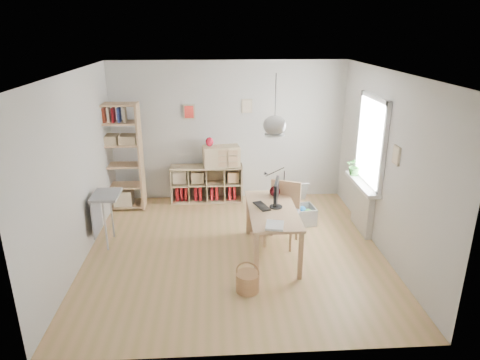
{
  "coord_description": "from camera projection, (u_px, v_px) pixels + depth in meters",
  "views": [
    {
      "loc": [
        -0.28,
        -5.88,
        3.28
      ],
      "look_at": [
        0.1,
        0.3,
        1.05
      ],
      "focal_mm": 32.0,
      "sensor_mm": 36.0,
      "label": 1
    }
  ],
  "objects": [
    {
      "name": "cube_shelf",
      "position": [
        206.0,
        186.0,
        8.47
      ],
      "size": [
        1.4,
        0.38,
        0.72
      ],
      "color": "#CEB388",
      "rests_on": "ground"
    },
    {
      "name": "paper_tray",
      "position": [
        275.0,
        225.0,
        5.73
      ],
      "size": [
        0.29,
        0.34,
        0.03
      ],
      "primitive_type": "cube",
      "rotation": [
        0.0,
        0.0,
        -0.2
      ],
      "color": "white",
      "rests_on": "desk"
    },
    {
      "name": "drawer_chest",
      "position": [
        221.0,
        156.0,
        8.24
      ],
      "size": [
        0.73,
        0.41,
        0.4
      ],
      "primitive_type": "cube",
      "rotation": [
        0.0,
        0.0,
        0.14
      ],
      "color": "#CEB388",
      "rests_on": "cube_shelf"
    },
    {
      "name": "ground",
      "position": [
        235.0,
        250.0,
        6.65
      ],
      "size": [
        4.5,
        4.5,
        0.0
      ],
      "primitive_type": "plane",
      "color": "tan",
      "rests_on": "ground"
    },
    {
      "name": "wicker_basket",
      "position": [
        248.0,
        281.0,
        5.59
      ],
      "size": [
        0.31,
        0.31,
        0.43
      ],
      "rotation": [
        0.0,
        0.0,
        -0.26
      ],
      "color": "#AD804E",
      "rests_on": "ground"
    },
    {
      "name": "radiator",
      "position": [
        362.0,
        208.0,
        7.2
      ],
      "size": [
        0.1,
        0.8,
        0.8
      ],
      "primitive_type": "cube",
      "color": "silver",
      "rests_on": "ground"
    },
    {
      "name": "tall_bookshelf",
      "position": [
        119.0,
        153.0,
        7.85
      ],
      "size": [
        0.8,
        0.38,
        2.0
      ],
      "color": "tan",
      "rests_on": "ground"
    },
    {
      "name": "potted_plant",
      "position": [
        355.0,
        166.0,
        7.32
      ],
      "size": [
        0.35,
        0.32,
        0.33
      ],
      "primitive_type": "imported",
      "rotation": [
        0.0,
        0.0,
        -0.24
      ],
      "color": "#245821",
      "rests_on": "windowsill"
    },
    {
      "name": "side_table",
      "position": [
        103.0,
        205.0,
        6.63
      ],
      "size": [
        0.4,
        0.55,
        0.85
      ],
      "color": "gray",
      "rests_on": "ground"
    },
    {
      "name": "storage_chest",
      "position": [
        297.0,
        211.0,
        7.55
      ],
      "size": [
        0.68,
        0.75,
        0.63
      ],
      "rotation": [
        0.0,
        0.0,
        0.14
      ],
      "color": "beige",
      "rests_on": "ground"
    },
    {
      "name": "yarn_ball",
      "position": [
        275.0,
        191.0,
        6.72
      ],
      "size": [
        0.17,
        0.17,
        0.17
      ],
      "primitive_type": "sphere",
      "color": "#44090C",
      "rests_on": "desk"
    },
    {
      "name": "desk",
      "position": [
        272.0,
        215.0,
        6.32
      ],
      "size": [
        0.7,
        1.5,
        0.75
      ],
      "color": "tan",
      "rests_on": "ground"
    },
    {
      "name": "keyboard",
      "position": [
        262.0,
        206.0,
        6.36
      ],
      "size": [
        0.25,
        0.39,
        0.02
      ],
      "primitive_type": "cube",
      "rotation": [
        0.0,
        0.0,
        0.33
      ],
      "color": "black",
      "rests_on": "desk"
    },
    {
      "name": "windowsill",
      "position": [
        362.0,
        184.0,
        7.05
      ],
      "size": [
        0.22,
        1.2,
        0.06
      ],
      "primitive_type": "cube",
      "color": "white",
      "rests_on": "radiator"
    },
    {
      "name": "red_vase",
      "position": [
        210.0,
        142.0,
        8.13
      ],
      "size": [
        0.15,
        0.15,
        0.18
      ],
      "primitive_type": "ellipsoid",
      "color": "maroon",
      "rests_on": "drawer_chest"
    },
    {
      "name": "window_unit",
      "position": [
        372.0,
        141.0,
        6.81
      ],
      "size": [
        0.07,
        1.16,
        1.46
      ],
      "color": "white",
      "rests_on": "ground"
    },
    {
      "name": "room_shell",
      "position": [
        275.0,
        125.0,
        5.86
      ],
      "size": [
        4.5,
        4.5,
        4.5
      ],
      "color": "silver",
      "rests_on": "ground"
    },
    {
      "name": "chair",
      "position": [
        283.0,
        209.0,
        6.73
      ],
      "size": [
        0.63,
        0.63,
        0.99
      ],
      "rotation": [
        0.0,
        0.0,
        -0.41
      ],
      "color": "gray",
      "rests_on": "ground"
    },
    {
      "name": "monitor",
      "position": [
        276.0,
        192.0,
        6.26
      ],
      "size": [
        0.19,
        0.48,
        0.42
      ],
      "rotation": [
        0.0,
        0.0,
        -0.23
      ],
      "color": "black",
      "rests_on": "desk"
    },
    {
      "name": "task_lamp",
      "position": [
        273.0,
        178.0,
        6.76
      ],
      "size": [
        0.37,
        0.14,
        0.39
      ],
      "color": "black",
      "rests_on": "desk"
    }
  ]
}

